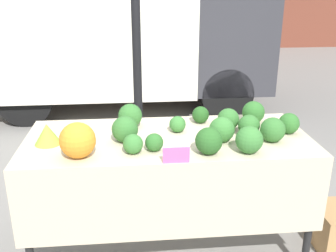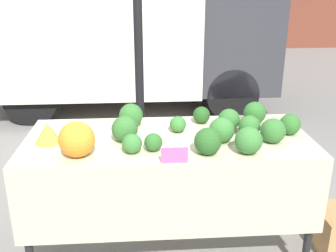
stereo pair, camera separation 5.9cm
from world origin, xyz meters
name	(u,v)px [view 1 (the left image)]	position (x,y,z in m)	size (l,w,h in m)	color
ground_plane	(168,247)	(0.00, 0.00, 0.00)	(40.00, 40.00, 0.00)	gray
tent_pole	(137,79)	(-0.19, 0.64, 1.16)	(0.07, 0.07, 2.32)	black
parked_truck	(116,15)	(-0.44, 3.82, 1.41)	(4.21, 2.24, 2.67)	silver
market_table	(169,157)	(0.00, -0.07, 0.79)	(1.94, 0.84, 0.90)	beige
orange_cauliflower	(78,140)	(-0.57, -0.27, 1.01)	(0.22, 0.22, 0.22)	orange
romanesco_head	(47,134)	(-0.79, -0.04, 0.97)	(0.17, 0.17, 0.14)	#93B238
broccoli_head_0	(228,119)	(0.44, 0.11, 0.98)	(0.15, 0.15, 0.15)	#336B2D
broccoli_head_1	(253,112)	(0.66, 0.23, 0.98)	(0.17, 0.17, 0.17)	#2D6628
broccoli_head_2	(130,116)	(-0.25, 0.23, 0.99)	(0.17, 0.17, 0.17)	#336B2D
broccoli_head_3	(125,129)	(-0.29, -0.06, 0.99)	(0.17, 0.17, 0.17)	#336B2D
broccoli_head_4	(133,144)	(-0.24, -0.25, 0.96)	(0.12, 0.12, 0.12)	#387533
broccoli_head_5	(178,124)	(0.08, 0.09, 0.96)	(0.12, 0.12, 0.12)	#387533
broccoli_head_6	(209,141)	(0.22, -0.30, 0.99)	(0.17, 0.17, 0.17)	#285B23
broccoli_head_7	(249,140)	(0.47, -0.30, 0.99)	(0.17, 0.17, 0.17)	#387533
broccoli_head_8	(154,142)	(-0.11, -0.22, 0.96)	(0.11, 0.11, 0.11)	#2D6628
broccoli_head_9	(201,115)	(0.27, 0.26, 0.96)	(0.13, 0.13, 0.13)	#23511E
broccoli_head_10	(273,130)	(0.68, -0.14, 0.98)	(0.16, 0.16, 0.16)	#336B2D
broccoli_head_11	(222,130)	(0.34, -0.11, 0.99)	(0.17, 0.17, 0.17)	#387533
broccoli_head_12	(249,126)	(0.55, -0.03, 0.98)	(0.15, 0.15, 0.15)	#336B2D
broccoli_head_13	(289,123)	(0.84, -0.01, 0.97)	(0.15, 0.15, 0.15)	#2D6628
price_sign	(176,155)	(0.01, -0.41, 0.95)	(0.16, 0.01, 0.10)	#F45B9E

